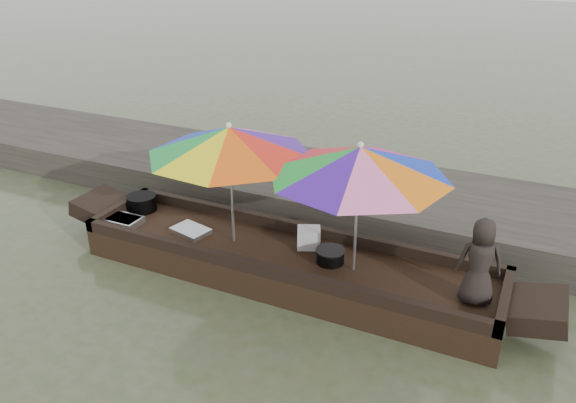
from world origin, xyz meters
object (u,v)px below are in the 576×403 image
at_px(tray_crayfish, 123,221).
at_px(umbrella_bow, 231,185).
at_px(umbrella_stern, 357,209).
at_px(tray_scallop, 191,231).
at_px(vendor, 480,262).
at_px(boat_hull, 285,265).
at_px(charcoal_grill, 330,256).
at_px(cooking_pot, 142,203).
at_px(supply_bag, 309,238).

relative_size(tray_crayfish, umbrella_bow, 0.24).
bearing_deg(umbrella_stern, tray_scallop, -178.69).
bearing_deg(umbrella_stern, vendor, -2.34).
bearing_deg(umbrella_bow, tray_crayfish, -171.81).
bearing_deg(vendor, boat_hull, -16.34).
bearing_deg(charcoal_grill, cooking_pot, 176.20).
height_order(charcoal_grill, supply_bag, supply_bag).
xyz_separation_m(boat_hull, supply_bag, (0.21, 0.26, 0.30)).
relative_size(boat_hull, supply_bag, 18.49).
bearing_deg(tray_crayfish, supply_bag, 11.07).
relative_size(tray_crayfish, supply_bag, 1.70).
relative_size(charcoal_grill, umbrella_stern, 0.16).
bearing_deg(vendor, tray_scallop, -15.00).
relative_size(vendor, umbrella_stern, 0.48).
bearing_deg(tray_scallop, umbrella_bow, 4.67).
bearing_deg(tray_scallop, supply_bag, 11.47).
bearing_deg(vendor, tray_crayfish, -12.75).
distance_m(cooking_pot, charcoal_grill, 2.93).
bearing_deg(tray_scallop, charcoal_grill, 2.63).
height_order(charcoal_grill, vendor, vendor).
bearing_deg(tray_crayfish, umbrella_bow, 8.19).
xyz_separation_m(umbrella_bow, umbrella_stern, (1.60, 0.00, 0.00)).
bearing_deg(umbrella_bow, boat_hull, 0.00).
bearing_deg(cooking_pot, boat_hull, -5.64).
height_order(boat_hull, umbrella_stern, umbrella_stern).
relative_size(boat_hull, umbrella_stern, 2.59).
relative_size(cooking_pot, umbrella_stern, 0.20).
xyz_separation_m(boat_hull, tray_scallop, (-1.33, -0.05, 0.21)).
xyz_separation_m(boat_hull, umbrella_stern, (0.89, 0.00, 0.95)).
xyz_separation_m(cooking_pot, tray_scallop, (1.01, -0.28, -0.08)).
xyz_separation_m(boat_hull, cooking_pot, (-2.34, 0.23, 0.28)).
relative_size(cooking_pot, charcoal_grill, 1.24).
height_order(boat_hull, vendor, vendor).
distance_m(cooking_pot, tray_crayfish, 0.47).
bearing_deg(tray_crayfish, boat_hull, 5.67).
bearing_deg(umbrella_bow, supply_bag, 15.90).
bearing_deg(vendor, cooking_pot, -18.50).
distance_m(tray_crayfish, vendor, 4.55).
distance_m(cooking_pot, umbrella_bow, 1.78).
height_order(supply_bag, umbrella_stern, umbrella_stern).
distance_m(charcoal_grill, umbrella_stern, 0.76).
xyz_separation_m(cooking_pot, supply_bag, (2.55, 0.03, 0.02)).
distance_m(tray_scallop, umbrella_stern, 2.34).
distance_m(charcoal_grill, umbrella_bow, 1.47).
relative_size(tray_scallop, supply_bag, 1.70).
bearing_deg(cooking_pot, charcoal_grill, -3.80).
distance_m(cooking_pot, supply_bag, 2.55).
height_order(boat_hull, supply_bag, supply_bag).
bearing_deg(umbrella_stern, supply_bag, 158.95).
xyz_separation_m(cooking_pot, umbrella_bow, (1.63, -0.23, 0.67)).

